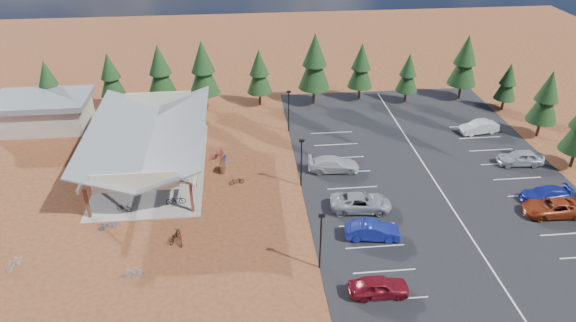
{
  "coord_description": "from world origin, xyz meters",
  "views": [
    {
      "loc": [
        -0.6,
        -40.46,
        27.77
      ],
      "look_at": [
        3.76,
        2.57,
        2.55
      ],
      "focal_mm": 32.0,
      "sensor_mm": 36.0,
      "label": 1
    }
  ],
  "objects_px": {
    "trash_bin_0": "(222,169)",
    "bike_16": "(237,181)",
    "bike_2": "(150,146)",
    "car_6": "(552,208)",
    "bike_13": "(133,273)",
    "car_0": "(379,287)",
    "car_1": "(372,230)",
    "car_3": "(334,164)",
    "bike_7": "(174,138)",
    "car_2": "(361,202)",
    "bike_5": "(180,181)",
    "bike_10": "(108,225)",
    "lamp_post_0": "(321,238)",
    "lamp_post_1": "(301,160)",
    "bike_3": "(150,142)",
    "bike_12": "(174,236)",
    "bike_11": "(181,237)",
    "bike_pavilion": "(149,135)",
    "bike_1": "(119,176)",
    "bike_4": "(176,200)",
    "car_9": "(479,127)",
    "bike_14": "(225,157)",
    "car_7": "(545,194)",
    "lamp_post_2": "(289,108)",
    "outbuilding": "(44,112)",
    "trash_bin_1": "(223,167)",
    "bike_15": "(218,154)",
    "bike_6": "(183,151)",
    "car_8": "(520,158)",
    "bike_9": "(14,264)"
  },
  "relations": [
    {
      "from": "car_0",
      "to": "car_9",
      "type": "height_order",
      "value": "car_0"
    },
    {
      "from": "bike_2",
      "to": "car_6",
      "type": "xyz_separation_m",
      "value": [
        37.8,
        -16.02,
        0.18
      ]
    },
    {
      "from": "bike_9",
      "to": "lamp_post_2",
      "type": "bearing_deg",
      "value": -113.15
    },
    {
      "from": "trash_bin_1",
      "to": "car_0",
      "type": "xyz_separation_m",
      "value": [
        11.62,
        -19.05,
        0.35
      ]
    },
    {
      "from": "lamp_post_2",
      "to": "car_7",
      "type": "xyz_separation_m",
      "value": [
        22.63,
        -16.93,
        -2.25
      ]
    },
    {
      "from": "bike_6",
      "to": "car_8",
      "type": "relative_size",
      "value": 0.34
    },
    {
      "from": "trash_bin_1",
      "to": "bike_16",
      "type": "distance_m",
      "value": 3.16
    },
    {
      "from": "lamp_post_0",
      "to": "car_1",
      "type": "height_order",
      "value": "lamp_post_0"
    },
    {
      "from": "bike_10",
      "to": "car_2",
      "type": "relative_size",
      "value": 0.29
    },
    {
      "from": "car_2",
      "to": "car_3",
      "type": "distance_m",
      "value": 7.18
    },
    {
      "from": "outbuilding",
      "to": "car_7",
      "type": "height_order",
      "value": "outbuilding"
    },
    {
      "from": "bike_7",
      "to": "car_6",
      "type": "relative_size",
      "value": 0.29
    },
    {
      "from": "bike_1",
      "to": "lamp_post_1",
      "type": "bearing_deg",
      "value": -109.49
    },
    {
      "from": "bike_5",
      "to": "bike_10",
      "type": "height_order",
      "value": "bike_5"
    },
    {
      "from": "bike_4",
      "to": "car_8",
      "type": "height_order",
      "value": "car_8"
    },
    {
      "from": "bike_pavilion",
      "to": "car_0",
      "type": "xyz_separation_m",
      "value": [
        18.87,
        -20.36,
        -3.02
      ]
    },
    {
      "from": "trash_bin_0",
      "to": "bike_16",
      "type": "relative_size",
      "value": 0.57
    },
    {
      "from": "bike_14",
      "to": "car_7",
      "type": "bearing_deg",
      "value": -18.85
    },
    {
      "from": "car_1",
      "to": "bike_11",
      "type": "bearing_deg",
      "value": 93.67
    },
    {
      "from": "outbuilding",
      "to": "car_1",
      "type": "bearing_deg",
      "value": -36.11
    },
    {
      "from": "bike_10",
      "to": "bike_11",
      "type": "xyz_separation_m",
      "value": [
        6.5,
        -2.5,
        0.12
      ]
    },
    {
      "from": "lamp_post_2",
      "to": "trash_bin_0",
      "type": "xyz_separation_m",
      "value": [
        -7.85,
        -8.84,
        -2.53
      ]
    },
    {
      "from": "bike_3",
      "to": "bike_12",
      "type": "bearing_deg",
      "value": -146.22
    },
    {
      "from": "trash_bin_1",
      "to": "car_2",
      "type": "xyz_separation_m",
      "value": [
        12.72,
        -8.32,
        0.37
      ]
    },
    {
      "from": "bike_15",
      "to": "car_6",
      "type": "bearing_deg",
      "value": -162.08
    },
    {
      "from": "trash_bin_0",
      "to": "car_2",
      "type": "height_order",
      "value": "car_2"
    },
    {
      "from": "lamp_post_0",
      "to": "lamp_post_2",
      "type": "xyz_separation_m",
      "value": [
        0.0,
        24.0,
        0.0
      ]
    },
    {
      "from": "bike_1",
      "to": "bike_pavilion",
      "type": "bearing_deg",
      "value": -63.99
    },
    {
      "from": "bike_pavilion",
      "to": "bike_3",
      "type": "height_order",
      "value": "bike_pavilion"
    },
    {
      "from": "bike_11",
      "to": "bike_13",
      "type": "height_order",
      "value": "bike_11"
    },
    {
      "from": "bike_5",
      "to": "car_3",
      "type": "bearing_deg",
      "value": -88.63
    },
    {
      "from": "bike_6",
      "to": "bike_5",
      "type": "bearing_deg",
      "value": -170.79
    },
    {
      "from": "bike_1",
      "to": "car_7",
      "type": "height_order",
      "value": "car_7"
    },
    {
      "from": "bike_4",
      "to": "bike_5",
      "type": "bearing_deg",
      "value": -5.45
    },
    {
      "from": "bike_4",
      "to": "lamp_post_2",
      "type": "bearing_deg",
      "value": -42.95
    },
    {
      "from": "car_9",
      "to": "bike_14",
      "type": "bearing_deg",
      "value": -91.29
    },
    {
      "from": "bike_7",
      "to": "bike_14",
      "type": "distance_m",
      "value": 7.52
    },
    {
      "from": "bike_13",
      "to": "car_0",
      "type": "xyz_separation_m",
      "value": [
        18.31,
        -3.67,
        0.32
      ]
    },
    {
      "from": "car_8",
      "to": "bike_16",
      "type": "bearing_deg",
      "value": -83.34
    },
    {
      "from": "lamp_post_0",
      "to": "lamp_post_1",
      "type": "distance_m",
      "value": 12.0
    },
    {
      "from": "trash_bin_0",
      "to": "car_7",
      "type": "height_order",
      "value": "car_7"
    },
    {
      "from": "bike_4",
      "to": "bike_13",
      "type": "height_order",
      "value": "bike_4"
    },
    {
      "from": "car_1",
      "to": "car_3",
      "type": "relative_size",
      "value": 0.89
    },
    {
      "from": "bike_pavilion",
      "to": "car_1",
      "type": "xyz_separation_m",
      "value": [
        20.01,
        -13.81,
        -3.01
      ]
    },
    {
      "from": "lamp_post_1",
      "to": "car_1",
      "type": "height_order",
      "value": "lamp_post_1"
    },
    {
      "from": "bike_5",
      "to": "bike_13",
      "type": "xyz_separation_m",
      "value": [
        -2.56,
        -12.88,
        -0.09
      ]
    },
    {
      "from": "bike_2",
      "to": "bike_16",
      "type": "xyz_separation_m",
      "value": [
        9.43,
        -8.02,
        -0.17
      ]
    },
    {
      "from": "trash_bin_0",
      "to": "bike_4",
      "type": "relative_size",
      "value": 0.49
    },
    {
      "from": "bike_6",
      "to": "car_1",
      "type": "height_order",
      "value": "car_1"
    },
    {
      "from": "trash_bin_0",
      "to": "bike_13",
      "type": "bearing_deg",
      "value": -113.94
    }
  ]
}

